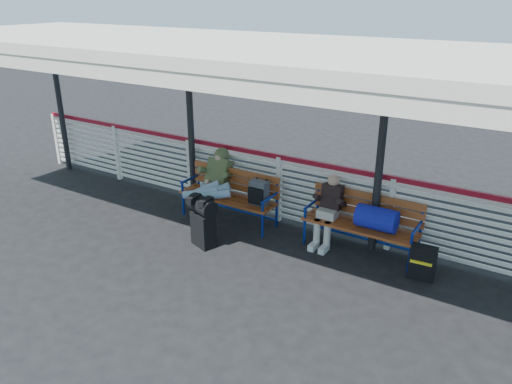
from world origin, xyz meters
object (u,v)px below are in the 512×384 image
Objects in this scene: bench_right at (370,218)px; suitcase_side at (423,263)px; luggage_stack at (203,219)px; bench_left at (238,191)px; traveler_man at (211,187)px; companion_person at (328,210)px.

suitcase_side is (0.92, -0.29, -0.35)m from bench_right.
bench_right is (2.33, 1.16, 0.14)m from luggage_stack.
bench_left is 1.10× the size of traveler_man.
companion_person is at bearing 53.55° from luggage_stack.
companion_person reaches higher than suitcase_side.
bench_right is 2.72m from traveler_man.
suitcase_side is at bearing 2.83° from traveler_man.
companion_person is (1.65, 1.13, 0.14)m from luggage_stack.
bench_left is at bearing 47.96° from traveler_man.
suitcase_side is (3.25, 0.86, -0.21)m from luggage_stack.
bench_left and bench_right have the same top height.
bench_left is 3.30m from suitcase_side.
bench_left is at bearing 172.49° from suitcase_side.
suitcase_side is at bearing -9.28° from companion_person.
companion_person reaches higher than luggage_stack.
traveler_man reaches higher than companion_person.
traveler_man reaches higher than bench_left.
traveler_man is 3.29× the size of suitcase_side.
traveler_man reaches higher than luggage_stack.
traveler_man is 2.05m from companion_person.
bench_left is 3.62× the size of suitcase_side.
luggage_stack is 0.81m from traveler_man.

